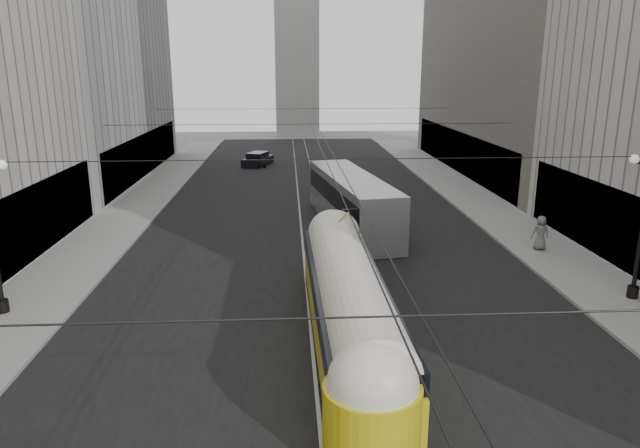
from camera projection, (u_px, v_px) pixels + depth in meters
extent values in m
cube|color=black|center=(312.00, 217.00, 36.80)|extent=(20.00, 85.00, 0.02)
cube|color=gray|center=(137.00, 206.00, 39.49)|extent=(4.00, 72.00, 0.15)
cube|color=gray|center=(477.00, 201.00, 40.82)|extent=(4.00, 72.00, 0.15)
cube|color=gray|center=(300.00, 217.00, 36.76)|extent=(0.12, 85.00, 0.04)
cube|color=gray|center=(323.00, 217.00, 36.84)|extent=(0.12, 85.00, 0.04)
cube|color=black|center=(27.00, 226.00, 27.31)|extent=(0.10, 18.00, 3.60)
cube|color=#999999|center=(61.00, 9.00, 46.94)|extent=(12.00, 28.00, 28.00)
cube|color=black|center=(146.00, 154.00, 50.43)|extent=(0.10, 25.20, 3.60)
cube|color=black|center=(618.00, 228.00, 26.94)|extent=(0.10, 18.00, 3.60)
cube|color=black|center=(458.00, 151.00, 51.98)|extent=(0.10, 28.80, 3.60)
cube|color=#B2AFA8|center=(297.00, 48.00, 79.39)|extent=(6.00, 6.00, 24.00)
cylinder|color=black|center=(3.00, 306.00, 22.03)|extent=(0.44, 0.44, 0.50)
sphere|color=white|center=(2.00, 165.00, 20.63)|extent=(0.36, 0.36, 0.36)
cylinder|color=black|center=(633.00, 292.00, 23.43)|extent=(0.44, 0.44, 0.50)
sphere|color=white|center=(634.00, 159.00, 21.94)|extent=(0.36, 0.36, 0.36)
cylinder|color=black|center=(400.00, 316.00, 7.77)|extent=(25.00, 0.03, 0.03)
cylinder|color=black|center=(328.00, 159.00, 21.26)|extent=(25.00, 0.03, 0.03)
cylinder|color=black|center=(312.00, 124.00, 34.74)|extent=(25.00, 0.03, 0.03)
cylinder|color=black|center=(305.00, 109.00, 48.22)|extent=(25.00, 0.03, 0.03)
cylinder|color=black|center=(309.00, 122.00, 38.65)|extent=(0.03, 72.00, 0.03)
cylinder|color=black|center=(315.00, 122.00, 38.67)|extent=(0.03, 72.00, 0.03)
cube|color=gold|center=(348.00, 318.00, 19.67)|extent=(2.54, 12.76, 1.55)
cube|color=black|center=(348.00, 337.00, 19.86)|extent=(2.53, 12.38, 0.27)
cube|color=black|center=(348.00, 291.00, 19.41)|extent=(2.56, 12.57, 0.77)
cylinder|color=silver|center=(348.00, 283.00, 19.34)|extent=(2.26, 12.56, 2.09)
cylinder|color=gold|center=(372.00, 425.00, 13.61)|extent=(2.36, 2.36, 2.09)
sphere|color=silver|center=(373.00, 384.00, 13.32)|extent=(2.18, 2.18, 2.18)
cylinder|color=gold|center=(335.00, 257.00, 25.69)|extent=(2.36, 2.36, 2.09)
sphere|color=silver|center=(335.00, 234.00, 25.40)|extent=(2.18, 2.18, 2.18)
cube|color=#999C9E|center=(352.00, 202.00, 34.01)|extent=(4.48, 12.67, 3.10)
cube|color=black|center=(352.00, 193.00, 33.87)|extent=(4.43, 12.24, 1.14)
cube|color=black|center=(366.00, 223.00, 27.98)|extent=(2.37, 0.47, 1.45)
cylinder|color=black|center=(336.00, 239.00, 30.21)|extent=(0.30, 1.03, 1.03)
cylinder|color=black|center=(384.00, 239.00, 30.36)|extent=(0.30, 1.03, 1.03)
cylinder|color=black|center=(325.00, 204.00, 38.23)|extent=(0.30, 1.03, 1.03)
cylinder|color=black|center=(364.00, 203.00, 38.37)|extent=(0.30, 1.03, 1.03)
cube|color=white|center=(329.00, 182.00, 46.12)|extent=(1.95, 4.15, 0.72)
cube|color=black|center=(329.00, 176.00, 45.99)|extent=(1.62, 2.32, 0.68)
cylinder|color=black|center=(321.00, 187.00, 44.79)|extent=(0.22, 0.57, 0.57)
cylinder|color=black|center=(340.00, 187.00, 44.88)|extent=(0.22, 0.57, 0.57)
cylinder|color=black|center=(319.00, 180.00, 47.44)|extent=(0.22, 0.57, 0.57)
cylinder|color=black|center=(337.00, 180.00, 47.52)|extent=(0.22, 0.57, 0.57)
cube|color=black|center=(258.00, 161.00, 56.41)|extent=(3.10, 4.47, 0.73)
cube|color=black|center=(258.00, 156.00, 56.27)|extent=(2.23, 2.66, 0.69)
cylinder|color=black|center=(249.00, 165.00, 55.05)|extent=(0.22, 0.59, 0.59)
cylinder|color=black|center=(265.00, 165.00, 55.14)|extent=(0.22, 0.59, 0.59)
cylinder|color=black|center=(251.00, 160.00, 57.76)|extent=(0.22, 0.59, 0.59)
cylinder|color=black|center=(266.00, 160.00, 57.85)|extent=(0.22, 0.59, 0.59)
imported|color=slate|center=(541.00, 233.00, 29.52)|extent=(0.91, 0.60, 1.80)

